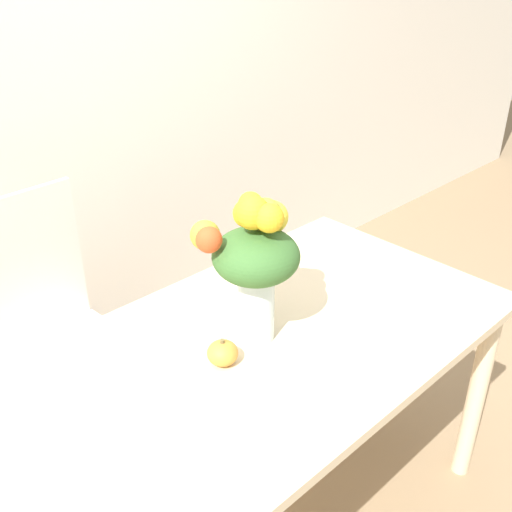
% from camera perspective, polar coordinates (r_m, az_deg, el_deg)
% --- Properties ---
extents(wall_back, '(8.00, 0.06, 2.70)m').
position_cam_1_polar(wall_back, '(2.35, -21.29, 17.62)').
color(wall_back, white).
rests_on(wall_back, ground_plane).
extents(dining_table, '(1.49, 0.81, 0.74)m').
position_cam_1_polar(dining_table, '(1.70, 0.30, -10.77)').
color(dining_table, beige).
rests_on(dining_table, ground_plane).
extents(flower_vase, '(0.26, 0.28, 0.42)m').
position_cam_1_polar(flower_vase, '(1.54, -0.16, 0.03)').
color(flower_vase, silver).
rests_on(flower_vase, dining_table).
extents(pumpkin, '(0.08, 0.08, 0.07)m').
position_cam_1_polar(pumpkin, '(1.55, -3.12, -9.25)').
color(pumpkin, gold).
rests_on(pumpkin, dining_table).
extents(dining_chair_near_window, '(0.44, 0.44, 0.98)m').
position_cam_1_polar(dining_chair_near_window, '(2.20, -18.48, -7.03)').
color(dining_chair_near_window, white).
rests_on(dining_chair_near_window, ground_plane).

